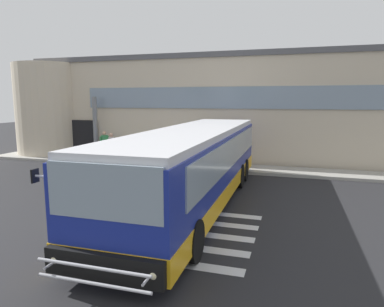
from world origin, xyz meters
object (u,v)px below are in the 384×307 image
at_px(bus_main_foreground, 194,168).
at_px(safety_bollard_yellow, 198,164).
at_px(entry_support_column, 95,127).
at_px(passenger_near_column, 105,143).
at_px(passenger_by_doorway, 111,146).

bearing_deg(bus_main_foreground, safety_bollard_yellow, 104.42).
height_order(entry_support_column, passenger_near_column, entry_support_column).
bearing_deg(safety_bollard_yellow, passenger_near_column, 166.72).
bearing_deg(passenger_near_column, safety_bollard_yellow, -13.28).
height_order(passenger_by_doorway, safety_bollard_yellow, passenger_by_doorway).
bearing_deg(bus_main_foreground, passenger_near_column, 138.70).
relative_size(passenger_by_doorway, safety_bollard_yellow, 1.86).
bearing_deg(passenger_near_column, entry_support_column, 158.42).
relative_size(entry_support_column, passenger_by_doorway, 2.22).
bearing_deg(safety_bollard_yellow, passenger_by_doorway, 173.47).
distance_m(entry_support_column, passenger_near_column, 1.23).
bearing_deg(passenger_near_column, bus_main_foreground, -41.30).
relative_size(entry_support_column, passenger_near_column, 2.22).
bearing_deg(bus_main_foreground, passenger_by_doorway, 138.77).
bearing_deg(entry_support_column, passenger_near_column, -21.58).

